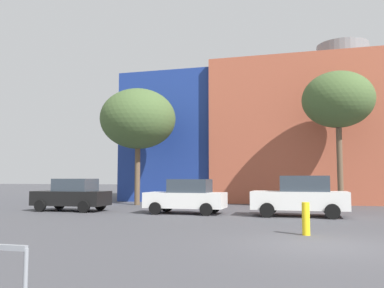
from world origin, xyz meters
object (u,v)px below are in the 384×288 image
at_px(bare_tree_1, 138,119).
at_px(parked_car_1, 187,197).
at_px(parked_car_2, 301,196).
at_px(bollard_yellow_0, 306,219).
at_px(parked_car_0, 72,195).
at_px(bare_tree_0, 338,100).

bearing_deg(bare_tree_1, parked_car_1, -48.20).
height_order(parked_car_2, bollard_yellow_0, parked_car_2).
bearing_deg(parked_car_1, parked_car_0, -0.00).
xyz_separation_m(parked_car_1, parked_car_2, (5.50, 0.00, 0.08)).
bearing_deg(bollard_yellow_0, bare_tree_0, 80.53).
bearing_deg(parked_car_0, parked_car_1, 180.00).
xyz_separation_m(parked_car_2, bollard_yellow_0, (0.20, -6.40, -0.43)).
relative_size(parked_car_1, bollard_yellow_0, 3.91).
bearing_deg(bare_tree_1, bare_tree_0, 0.42).
distance_m(parked_car_1, parked_car_2, 5.50).
xyz_separation_m(parked_car_2, bare_tree_0, (2.23, 5.75, 5.47)).
distance_m(parked_car_0, parked_car_2, 11.95).
distance_m(parked_car_0, bare_tree_0, 16.27).
xyz_separation_m(parked_car_0, bare_tree_0, (14.17, 5.75, 5.54)).
relative_size(parked_car_1, bare_tree_1, 0.51).
distance_m(parked_car_2, bare_tree_0, 8.24).
relative_size(bare_tree_0, bare_tree_1, 1.04).
bearing_deg(bare_tree_0, bollard_yellow_0, -99.47).
xyz_separation_m(parked_car_1, bare_tree_1, (-5.06, 5.66, 4.90)).
height_order(parked_car_0, bare_tree_0, bare_tree_0).
bearing_deg(parked_car_2, bare_tree_0, -111.16).
bearing_deg(bare_tree_1, bollard_yellow_0, -48.25).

